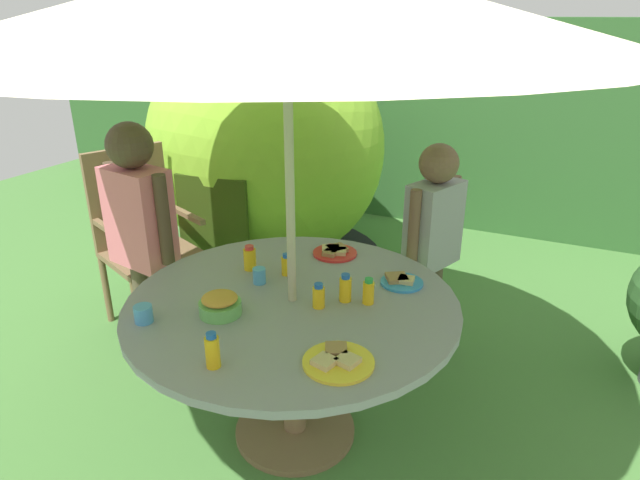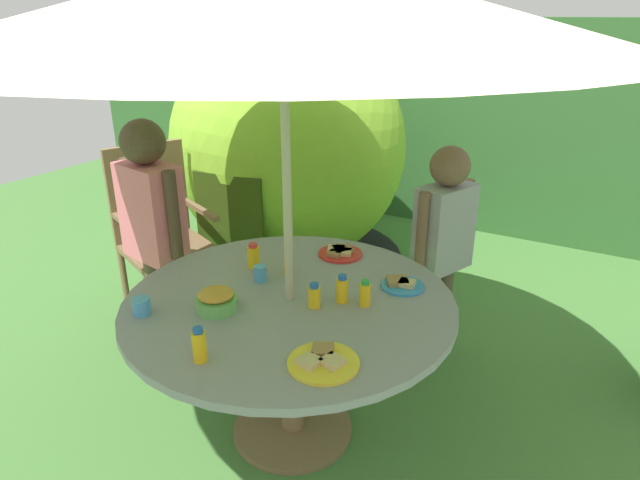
{
  "view_description": "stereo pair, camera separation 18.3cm",
  "coord_description": "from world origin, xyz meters",
  "px_view_note": "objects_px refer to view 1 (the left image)",
  "views": [
    {
      "loc": [
        0.94,
        -1.77,
        1.8
      ],
      "look_at": [
        0.04,
        0.18,
        0.91
      ],
      "focal_mm": 30.62,
      "sensor_mm": 36.0,
      "label": 1
    },
    {
      "loc": [
        1.11,
        -1.68,
        1.8
      ],
      "look_at": [
        0.04,
        0.18,
        0.91
      ],
      "focal_mm": 30.62,
      "sensor_mm": 36.0,
      "label": 2
    }
  ],
  "objects_px": {
    "plate_near_left": "(401,281)",
    "juice_bottle_far_left": "(368,292)",
    "wooden_chair": "(142,231)",
    "juice_bottle_mid_left": "(345,288)",
    "juice_bottle_far_right": "(250,258)",
    "cup_near": "(143,314)",
    "child_in_pink_shirt": "(139,217)",
    "juice_bottle_center_back": "(319,296)",
    "child_in_grey_shirt": "(434,225)",
    "plate_center_front": "(338,361)",
    "dome_tent": "(266,149)",
    "snack_bowl": "(220,304)",
    "plate_near_right": "(335,252)",
    "juice_bottle_mid_right": "(286,265)",
    "juice_bottle_front_edge": "(212,351)",
    "garden_table": "(293,325)",
    "cup_far": "(259,276)"
  },
  "relations": [
    {
      "from": "plate_near_left",
      "to": "wooden_chair",
      "type": "bearing_deg",
      "value": 172.36
    },
    {
      "from": "dome_tent",
      "to": "child_in_grey_shirt",
      "type": "bearing_deg",
      "value": -32.86
    },
    {
      "from": "juice_bottle_mid_right",
      "to": "juice_bottle_front_edge",
      "type": "bearing_deg",
      "value": -81.57
    },
    {
      "from": "child_in_grey_shirt",
      "to": "juice_bottle_far_right",
      "type": "height_order",
      "value": "child_in_grey_shirt"
    },
    {
      "from": "juice_bottle_far_left",
      "to": "juice_bottle_far_right",
      "type": "height_order",
      "value": "juice_bottle_far_right"
    },
    {
      "from": "garden_table",
      "to": "wooden_chair",
      "type": "xyz_separation_m",
      "value": [
        -1.32,
        0.56,
        0.01
      ]
    },
    {
      "from": "plate_near_left",
      "to": "juice_bottle_mid_right",
      "type": "xyz_separation_m",
      "value": [
        -0.5,
        -0.13,
        0.04
      ]
    },
    {
      "from": "plate_near_left",
      "to": "cup_far",
      "type": "bearing_deg",
      "value": -155.67
    },
    {
      "from": "child_in_pink_shirt",
      "to": "plate_center_front",
      "type": "height_order",
      "value": "child_in_pink_shirt"
    },
    {
      "from": "garden_table",
      "to": "juice_bottle_far_right",
      "type": "bearing_deg",
      "value": 150.42
    },
    {
      "from": "juice_bottle_center_back",
      "to": "juice_bottle_mid_left",
      "type": "distance_m",
      "value": 0.12
    },
    {
      "from": "child_in_grey_shirt",
      "to": "juice_bottle_front_edge",
      "type": "bearing_deg",
      "value": 6.27
    },
    {
      "from": "plate_near_right",
      "to": "cup_near",
      "type": "height_order",
      "value": "cup_near"
    },
    {
      "from": "snack_bowl",
      "to": "juice_bottle_far_right",
      "type": "xyz_separation_m",
      "value": [
        -0.11,
        0.4,
        0.01
      ]
    },
    {
      "from": "juice_bottle_center_back",
      "to": "wooden_chair",
      "type": "bearing_deg",
      "value": 158.56
    },
    {
      "from": "garden_table",
      "to": "snack_bowl",
      "type": "relative_size",
      "value": 8.23
    },
    {
      "from": "juice_bottle_far_right",
      "to": "plate_near_left",
      "type": "bearing_deg",
      "value": 12.73
    },
    {
      "from": "juice_bottle_mid_left",
      "to": "juice_bottle_far_right",
      "type": "bearing_deg",
      "value": 169.82
    },
    {
      "from": "plate_near_right",
      "to": "juice_bottle_far_right",
      "type": "bearing_deg",
      "value": -131.87
    },
    {
      "from": "plate_center_front",
      "to": "juice_bottle_mid_right",
      "type": "distance_m",
      "value": 0.72
    },
    {
      "from": "juice_bottle_center_back",
      "to": "juice_bottle_mid_left",
      "type": "bearing_deg",
      "value": 50.55
    },
    {
      "from": "plate_near_right",
      "to": "child_in_grey_shirt",
      "type": "bearing_deg",
      "value": 48.31
    },
    {
      "from": "juice_bottle_front_edge",
      "to": "cup_far",
      "type": "bearing_deg",
      "value": 106.31
    },
    {
      "from": "juice_bottle_mid_left",
      "to": "juice_bottle_far_left",
      "type": "bearing_deg",
      "value": 11.8
    },
    {
      "from": "juice_bottle_mid_left",
      "to": "child_in_grey_shirt",
      "type": "bearing_deg",
      "value": 79.44
    },
    {
      "from": "child_in_grey_shirt",
      "to": "juice_bottle_mid_right",
      "type": "distance_m",
      "value": 0.88
    },
    {
      "from": "plate_near_left",
      "to": "juice_bottle_mid_left",
      "type": "height_order",
      "value": "juice_bottle_mid_left"
    },
    {
      "from": "juice_bottle_far_left",
      "to": "child_in_pink_shirt",
      "type": "bearing_deg",
      "value": 176.08
    },
    {
      "from": "plate_near_left",
      "to": "juice_bottle_far_left",
      "type": "bearing_deg",
      "value": -107.55
    },
    {
      "from": "juice_bottle_mid_left",
      "to": "cup_near",
      "type": "distance_m",
      "value": 0.8
    },
    {
      "from": "juice_bottle_far_left",
      "to": "plate_near_left",
      "type": "bearing_deg",
      "value": 72.45
    },
    {
      "from": "garden_table",
      "to": "child_in_grey_shirt",
      "type": "height_order",
      "value": "child_in_grey_shirt"
    },
    {
      "from": "plate_near_left",
      "to": "snack_bowl",
      "type": "bearing_deg",
      "value": -135.91
    },
    {
      "from": "child_in_pink_shirt",
      "to": "juice_bottle_center_back",
      "type": "height_order",
      "value": "child_in_pink_shirt"
    },
    {
      "from": "child_in_pink_shirt",
      "to": "child_in_grey_shirt",
      "type": "bearing_deg",
      "value": 40.37
    },
    {
      "from": "wooden_chair",
      "to": "juice_bottle_mid_right",
      "type": "xyz_separation_m",
      "value": [
        1.19,
        -0.36,
        0.16
      ]
    },
    {
      "from": "child_in_grey_shirt",
      "to": "juice_bottle_center_back",
      "type": "relative_size",
      "value": 11.37
    },
    {
      "from": "plate_near_right",
      "to": "juice_bottle_center_back",
      "type": "distance_m",
      "value": 0.53
    },
    {
      "from": "dome_tent",
      "to": "juice_bottle_mid_right",
      "type": "distance_m",
      "value": 1.78
    },
    {
      "from": "plate_near_left",
      "to": "juice_bottle_far_left",
      "type": "distance_m",
      "value": 0.24
    },
    {
      "from": "child_in_grey_shirt",
      "to": "plate_near_right",
      "type": "relative_size",
      "value": 5.51
    },
    {
      "from": "juice_bottle_far_right",
      "to": "juice_bottle_mid_left",
      "type": "bearing_deg",
      "value": -10.18
    },
    {
      "from": "wooden_chair",
      "to": "plate_near_left",
      "type": "relative_size",
      "value": 5.74
    },
    {
      "from": "plate_near_left",
      "to": "cup_near",
      "type": "relative_size",
      "value": 2.64
    },
    {
      "from": "juice_bottle_front_edge",
      "to": "garden_table",
      "type": "bearing_deg",
      "value": 87.1
    },
    {
      "from": "dome_tent",
      "to": "snack_bowl",
      "type": "xyz_separation_m",
      "value": [
        0.89,
        -1.92,
        -0.13
      ]
    },
    {
      "from": "wooden_chair",
      "to": "plate_near_left",
      "type": "distance_m",
      "value": 1.71
    },
    {
      "from": "juice_bottle_front_edge",
      "to": "plate_near_right",
      "type": "bearing_deg",
      "value": 89.87
    },
    {
      "from": "juice_bottle_far_right",
      "to": "snack_bowl",
      "type": "bearing_deg",
      "value": -74.82
    },
    {
      "from": "juice_bottle_mid_right",
      "to": "dome_tent",
      "type": "bearing_deg",
      "value": 122.72
    }
  ]
}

